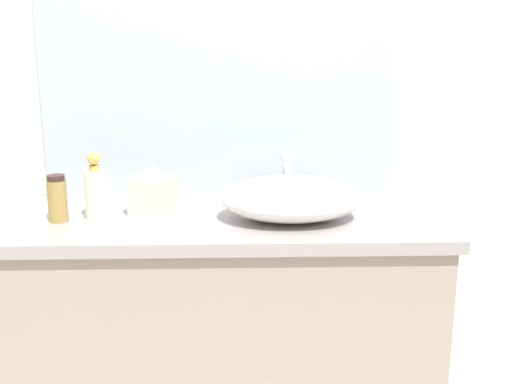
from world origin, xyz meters
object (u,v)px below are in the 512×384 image
lotion_bottle (59,199)px  tissue_box (155,192)px  sink_basin (293,198)px  soap_dispenser (97,191)px

lotion_bottle → tissue_box: 0.28m
tissue_box → sink_basin: bearing=-11.3°
sink_basin → tissue_box: (-0.42, 0.08, 0.00)m
soap_dispenser → tissue_box: bearing=19.5°
lotion_bottle → soap_dispenser: bearing=14.1°
sink_basin → lotion_bottle: bearing=-179.9°
soap_dispenser → lotion_bottle: (-0.11, -0.03, -0.02)m
sink_basin → lotion_bottle: size_ratio=2.99×
soap_dispenser → tissue_box: (0.16, 0.06, -0.02)m
lotion_bottle → tissue_box: bearing=17.4°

